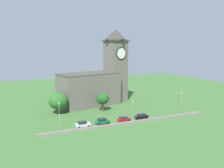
{
  "coord_description": "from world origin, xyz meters",
  "views": [
    {
      "loc": [
        -33.32,
        -66.33,
        23.72
      ],
      "look_at": [
        -0.33,
        9.99,
        10.67
      ],
      "focal_mm": 37.19,
      "sensor_mm": 36.0,
      "label": 1
    }
  ],
  "objects": [
    {
      "name": "ground_plane",
      "position": [
        0.0,
        15.0,
        0.0
      ],
      "size": [
        200.0,
        200.0,
        0.0
      ],
      "primitive_type": "plane",
      "color": "#3D6633"
    },
    {
      "name": "streetlamp_central",
      "position": [
        24.13,
        1.14,
        4.82
      ],
      "size": [
        0.44,
        0.44,
        7.26
      ],
      "color": "#9EA0A5",
      "rests_on": "ground"
    },
    {
      "name": "car_white",
      "position": [
        -14.81,
        -1.28,
        0.89
      ],
      "size": [
        4.49,
        2.25,
        1.76
      ],
      "color": "silver",
      "rests_on": "ground"
    },
    {
      "name": "quay_barrier",
      "position": [
        0.0,
        -4.24,
        0.42
      ],
      "size": [
        57.31,
        0.7,
        0.84
      ],
      "primitive_type": "cube",
      "color": "gray",
      "rests_on": "ground"
    },
    {
      "name": "streetlamp_west_end",
      "position": [
        -21.2,
        1.35,
        5.08
      ],
      "size": [
        0.44,
        0.44,
        7.72
      ],
      "color": "#9EA0A5",
      "rests_on": "ground"
    },
    {
      "name": "tree_churchyard",
      "position": [
        -18.7,
        16.39,
        4.63
      ],
      "size": [
        6.87,
        6.87,
        7.74
      ],
      "color": "brown",
      "rests_on": "ground"
    },
    {
      "name": "car_red",
      "position": [
        -0.98,
        -1.16,
        0.83
      ],
      "size": [
        4.49,
        2.55,
        1.64
      ],
      "color": "red",
      "rests_on": "ground"
    },
    {
      "name": "car_black",
      "position": [
        5.54,
        -1.47,
        0.96
      ],
      "size": [
        4.56,
        2.49,
        1.91
      ],
      "color": "black",
      "rests_on": "ground"
    },
    {
      "name": "car_green",
      "position": [
        -8.39,
        -0.92,
        0.93
      ],
      "size": [
        4.54,
        2.57,
        1.84
      ],
      "color": "#1E6B38",
      "rests_on": "ground"
    },
    {
      "name": "church",
      "position": [
        0.07,
        25.75,
        9.83
      ],
      "size": [
        32.27,
        17.7,
        31.53
      ],
      "color": "#666056",
      "rests_on": "ground"
    },
    {
      "name": "tree_riverside_east",
      "position": [
        -2.67,
        13.4,
        4.7
      ],
      "size": [
        4.76,
        4.76,
        6.88
      ],
      "color": "brown",
      "rests_on": "ground"
    },
    {
      "name": "streetlamp_west_mid",
      "position": [
        2.86,
        0.04,
        4.34
      ],
      "size": [
        0.44,
        0.44,
        6.42
      ],
      "color": "#9EA0A5",
      "rests_on": "ground"
    }
  ]
}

